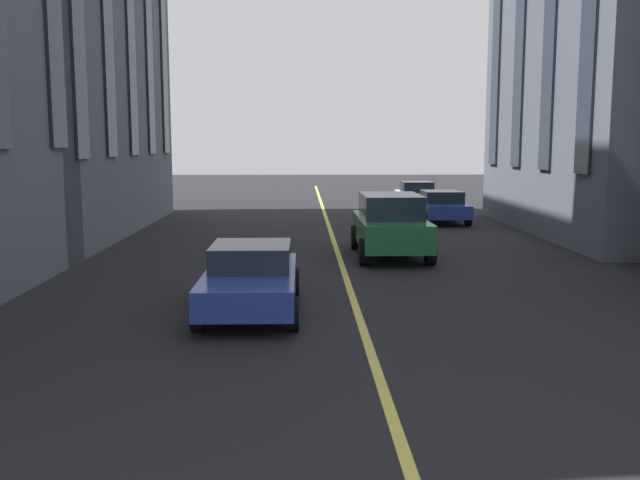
{
  "coord_description": "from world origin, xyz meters",
  "views": [
    {
      "loc": [
        3.74,
        1.13,
        3.42
      ],
      "look_at": [
        14.09,
        0.86,
        1.99
      ],
      "focal_mm": 39.71,
      "sensor_mm": 36.0,
      "label": 1
    }
  ],
  "objects_px": {
    "car_white_parked_a": "(416,195)",
    "car_blue_oncoming": "(441,206)",
    "car_blue_far": "(251,278)",
    "car_green_near": "(390,224)"
  },
  "relations": [
    {
      "from": "car_white_parked_a",
      "to": "car_blue_oncoming",
      "type": "xyz_separation_m",
      "value": [
        -6.61,
        0.0,
        0.0
      ]
    },
    {
      "from": "car_blue_oncoming",
      "to": "car_blue_far",
      "type": "relative_size",
      "value": 1.0
    },
    {
      "from": "car_white_parked_a",
      "to": "car_blue_oncoming",
      "type": "distance_m",
      "value": 6.61
    },
    {
      "from": "car_green_near",
      "to": "car_blue_far",
      "type": "xyz_separation_m",
      "value": [
        -7.01,
        3.72,
        -0.27
      ]
    },
    {
      "from": "car_white_parked_a",
      "to": "car_blue_far",
      "type": "xyz_separation_m",
      "value": [
        -22.8,
        7.06,
        0.0
      ]
    },
    {
      "from": "car_white_parked_a",
      "to": "car_blue_far",
      "type": "relative_size",
      "value": 0.89
    },
    {
      "from": "car_blue_far",
      "to": "car_white_parked_a",
      "type": "bearing_deg",
      "value": -17.21
    },
    {
      "from": "car_white_parked_a",
      "to": "car_green_near",
      "type": "bearing_deg",
      "value": 168.05
    },
    {
      "from": "car_green_near",
      "to": "car_blue_far",
      "type": "bearing_deg",
      "value": 152.06
    },
    {
      "from": "car_green_near",
      "to": "car_blue_oncoming",
      "type": "distance_m",
      "value": 9.76
    }
  ]
}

